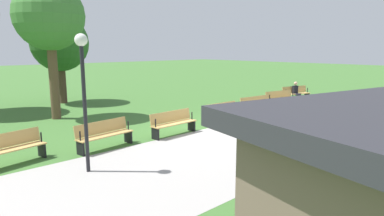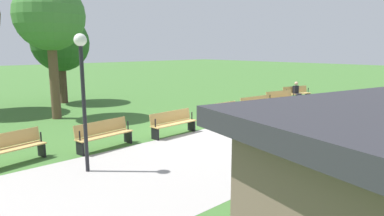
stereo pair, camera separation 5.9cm
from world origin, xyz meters
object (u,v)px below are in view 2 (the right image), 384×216
object	(u,v)px
bench_1	(281,98)
tree_2	(60,43)
bench_4	(173,122)
bench_5	(104,134)
bench_6	(8,148)
lamp_post	(82,76)
person_seated	(297,91)
tree_0	(50,17)
bench_0	(296,93)
bench_2	(257,105)
bench_3	(222,113)

from	to	relation	value
bench_1	tree_2	world-z (taller)	tree_2
bench_4	bench_5	world-z (taller)	same
bench_6	lamp_post	distance (m)	3.17
person_seated	tree_0	world-z (taller)	tree_0
bench_0	tree_2	size ratio (longest dim) A/B	0.39
bench_2	lamp_post	world-z (taller)	lamp_post
person_seated	tree_0	xyz separation A→B (m)	(12.79, -4.86, 3.93)
bench_1	bench_6	xyz separation A→B (m)	(13.65, 0.00, 0.00)
bench_5	tree_0	world-z (taller)	tree_0
person_seated	tree_2	bearing A→B (deg)	-25.50
bench_1	bench_5	world-z (taller)	same
bench_2	bench_4	bearing A→B (deg)	8.38
bench_3	bench_0	bearing A→B (deg)	-169.55
bench_1	bench_4	xyz separation A→B (m)	(8.20, 0.60, 0.00)
bench_0	tree_0	bearing A→B (deg)	-5.50
bench_4	person_seated	bearing A→B (deg)	-176.32
bench_0	bench_1	bearing A→B (deg)	27.20
bench_2	person_seated	distance (m)	5.32
bench_1	lamp_post	bearing A→B (deg)	19.68
bench_0	person_seated	distance (m)	0.24
bench_0	person_seated	bearing A→B (deg)	50.59
bench_5	tree_0	distance (m)	7.09
bench_4	bench_5	distance (m)	2.74
bench_1	bench_2	size ratio (longest dim) A/B	1.01
bench_6	person_seated	xyz separation A→B (m)	(-16.17, -0.49, 0.16)
tree_2	bench_0	bearing A→B (deg)	140.56
bench_6	bench_1	bearing A→B (deg)	169.52
tree_0	tree_2	world-z (taller)	tree_0
bench_0	bench_2	world-z (taller)	same
bench_3	person_seated	distance (m)	8.05
bench_2	tree_0	size ratio (longest dim) A/B	0.32
bench_6	tree_0	bearing A→B (deg)	-132.78
bench_3	person_seated	bearing A→B (deg)	-170.17
bench_0	bench_6	xyz separation A→B (m)	(16.33, 0.60, 0.00)
bench_2	bench_5	world-z (taller)	same
bench_4	lamp_post	distance (m)	4.78
bench_1	bench_3	xyz separation A→B (m)	(5.45, 0.60, 0.00)
bench_0	bench_6	distance (m)	16.34
bench_1	tree_2	size ratio (longest dim) A/B	0.39
bench_1	bench_3	size ratio (longest dim) A/B	1.02
bench_6	bench_5	bearing A→B (deg)	161.17
tree_2	bench_5	bearing A→B (deg)	74.70
bench_0	lamp_post	bearing A→B (deg)	24.47
bench_2	bench_4	world-z (taller)	same
bench_5	bench_1	bearing A→B (deg)	175.80
bench_5	tree_2	distance (m)	10.74
bench_5	bench_2	bearing A→B (deg)	173.71
bench_0	bench_2	size ratio (longest dim) A/B	1.01
bench_3	bench_4	distance (m)	2.74
bench_1	tree_0	distance (m)	12.28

